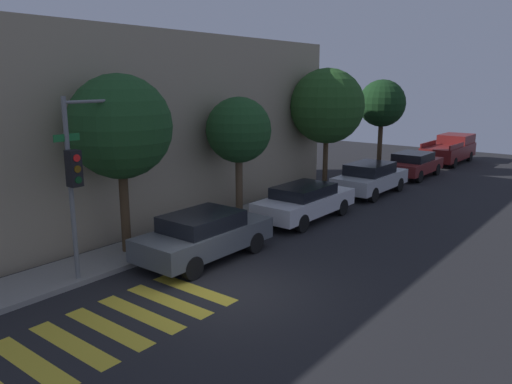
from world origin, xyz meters
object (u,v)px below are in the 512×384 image
Objects in this scene: sedan_tail_of_row at (413,164)px; sedan_near_corner at (204,235)px; tree_far_end at (327,106)px; sedan_far_end at (370,178)px; tree_near_corner at (120,127)px; tree_behind_truck at (382,104)px; traffic_light_pole at (87,157)px; pickup_truck at (450,149)px; sedan_middle at (305,201)px; tree_midblock at (239,131)px.

sedan_near_corner is at bearing 180.00° from sedan_tail_of_row.
sedan_near_corner is 11.12m from tree_far_end.
tree_near_corner is at bearing 170.20° from sedan_far_end.
tree_behind_truck reaches higher than sedan_near_corner.
pickup_truck is at bearing -2.87° from traffic_light_pole.
sedan_tail_of_row is at bearing -0.00° from sedan_middle.
sedan_tail_of_row is 3.79m from tree_behind_truck.
tree_far_end is (-5.81, 2.10, 3.25)m from sedan_tail_of_row.
tree_near_corner reaches higher than pickup_truck.
tree_near_corner is (-23.60, 2.10, 2.97)m from pickup_truck.
traffic_light_pole is 14.09m from sedan_far_end.
sedan_tail_of_row is 17.82m from tree_near_corner.
tree_behind_truck reaches higher than traffic_light_pole.
sedan_near_corner is at bearing -60.66° from tree_near_corner.
tree_midblock is (-6.88, 2.10, 2.57)m from sedan_far_end.
sedan_far_end is at bearing 0.00° from sedan_near_corner.
sedan_far_end is (13.80, -1.27, -2.50)m from traffic_light_pole.
sedan_near_corner is 5.26m from tree_midblock.
tree_behind_truck is at bearing 10.73° from sedan_middle.
traffic_light_pole is 19.33m from tree_behind_truck.
sedan_near_corner is 10.96m from sedan_far_end.
traffic_light_pole is 1.13× the size of sedan_tail_of_row.
traffic_light_pole reaches higher than pickup_truck.
sedan_middle is 17.02m from pickup_truck.
sedan_middle is 0.88× the size of pickup_truck.
pickup_truck is (11.46, -0.00, 0.11)m from sedan_far_end.
sedan_tail_of_row is 0.93× the size of tree_midblock.
sedan_far_end is 6.66m from tree_behind_truck.
sedan_far_end reaches higher than sedan_near_corner.
sedan_tail_of_row is 0.74× the size of tree_far_end.
tree_far_end is at bearing 3.57° from traffic_light_pole.
sedan_tail_of_row is 0.81× the size of pickup_truck.
tree_far_end reaches higher than sedan_middle.
tree_far_end reaches higher than sedan_near_corner.
tree_near_corner is at bearing 26.40° from traffic_light_pole.
tree_midblock reaches higher than sedan_far_end.
tree_near_corner is 17.64m from tree_behind_truck.
pickup_truck is 7.00m from tree_behind_truck.
tree_far_end reaches higher than sedan_tail_of_row.
pickup_truck reaches higher than sedan_middle.
sedan_far_end is 0.86× the size of pickup_truck.
pickup_truck is at bearing -0.00° from sedan_far_end.
tree_behind_truck is at bearing 160.64° from pickup_truck.
sedan_near_corner is at bearing -172.74° from tree_behind_truck.
sedan_near_corner is 0.75× the size of tree_far_end.
sedan_middle is 0.88× the size of tree_behind_truck.
tree_midblock is 0.88× the size of tree_behind_truck.
traffic_light_pole is 8.73m from sedan_middle.
sedan_middle reaches higher than sedan_tail_of_row.
sedan_middle is 5.55m from sedan_far_end.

